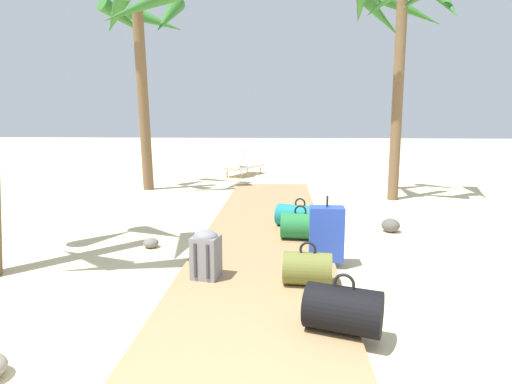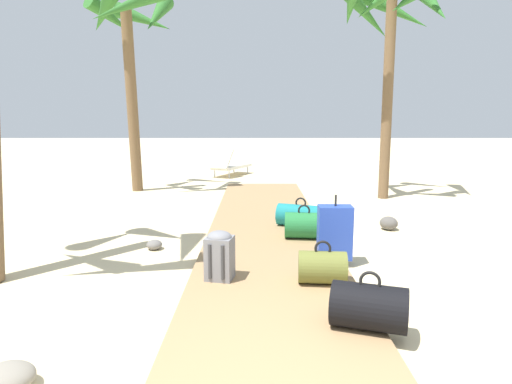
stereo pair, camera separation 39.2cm
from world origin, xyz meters
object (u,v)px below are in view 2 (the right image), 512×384
object	(u,v)px
palm_tree_far_left	(132,33)
suitcase_blue	(335,232)
backpack_grey	(220,254)
duffel_bag_black	(369,307)
duffel_bag_olive	(323,267)
lounge_chair	(229,165)
duffel_bag_teal	(301,215)
duffel_bag_green	(304,225)
palm_tree_far_right	(389,18)

from	to	relation	value
palm_tree_far_left	suitcase_blue	bearing A→B (deg)	-53.87
backpack_grey	palm_tree_far_left	bearing A→B (deg)	112.70
duffel_bag_black	suitcase_blue	bearing A→B (deg)	88.75
duffel_bag_olive	lounge_chair	size ratio (longest dim) A/B	0.30
duffel_bag_teal	duffel_bag_black	xyz separation A→B (m)	(0.20, -3.13, 0.01)
duffel_bag_olive	backpack_grey	bearing A→B (deg)	173.85
duffel_bag_green	lounge_chair	world-z (taller)	lounge_chair
backpack_grey	duffel_bag_olive	xyz separation A→B (m)	(1.01, -0.11, -0.10)
backpack_grey	lounge_chair	world-z (taller)	lounge_chair
duffel_bag_green	palm_tree_far_left	distance (m)	6.16
suitcase_blue	palm_tree_far_right	bearing A→B (deg)	67.81
duffel_bag_teal	duffel_bag_olive	size ratio (longest dim) A/B	1.55
backpack_grey	duffel_bag_olive	world-z (taller)	backpack_grey
suitcase_blue	duffel_bag_teal	bearing A→B (deg)	99.17
lounge_chair	suitcase_blue	bearing A→B (deg)	-77.53
duffel_bag_olive	duffel_bag_black	xyz separation A→B (m)	(0.22, -0.91, 0.01)
duffel_bag_olive	lounge_chair	world-z (taller)	lounge_chair
suitcase_blue	palm_tree_far_right	distance (m)	5.67
duffel_bag_olive	palm_tree_far_left	distance (m)	7.31
duffel_bag_green	suitcase_blue	bearing A→B (deg)	-72.76
backpack_grey	duffel_bag_olive	bearing A→B (deg)	-6.15
duffel_bag_teal	palm_tree_far_left	size ratio (longest dim) A/B	0.17
palm_tree_far_right	backpack_grey	bearing A→B (deg)	-121.41
duffel_bag_green	palm_tree_far_right	xyz separation A→B (m)	(2.01, 3.47, 3.39)
duffel_bag_green	palm_tree_far_right	distance (m)	5.25
duffel_bag_teal	palm_tree_far_right	distance (m)	4.85
duffel_bag_black	palm_tree_far_right	bearing A→B (deg)	73.28
duffel_bag_olive	palm_tree_far_right	world-z (taller)	palm_tree_far_right
palm_tree_far_left	duffel_bag_olive	bearing A→B (deg)	-59.50
duffel_bag_green	suitcase_blue	size ratio (longest dim) A/B	0.72
suitcase_blue	palm_tree_far_right	size ratio (longest dim) A/B	0.17
duffel_bag_green	duffel_bag_black	size ratio (longest dim) A/B	0.82
suitcase_blue	palm_tree_far_left	size ratio (longest dim) A/B	0.17
duffel_bag_green	palm_tree_far_right	world-z (taller)	palm_tree_far_right
palm_tree_far_left	lounge_chair	xyz separation A→B (m)	(1.90, 2.70, -3.13)
duffel_bag_black	palm_tree_far_left	bearing A→B (deg)	118.36
backpack_grey	duffel_bag_black	world-z (taller)	backpack_grey
duffel_bag_teal	duffel_bag_black	size ratio (longest dim) A/B	1.17
backpack_grey	palm_tree_far_left	xyz separation A→B (m)	(-2.32, 5.55, 3.12)
duffel_bag_green	duffel_bag_black	world-z (taller)	duffel_bag_black
duffel_bag_green	duffel_bag_olive	size ratio (longest dim) A/B	1.09
duffel_bag_black	duffel_bag_green	bearing A→B (deg)	95.10
duffel_bag_olive	palm_tree_far_left	bearing A→B (deg)	120.50
duffel_bag_green	suitcase_blue	xyz separation A→B (m)	(0.26, -0.83, 0.13)
suitcase_blue	palm_tree_far_left	world-z (taller)	palm_tree_far_left
backpack_grey	palm_tree_far_left	distance (m)	6.78
duffel_bag_green	duffel_bag_black	xyz separation A→B (m)	(0.22, -2.50, 0.00)
duffel_bag_black	palm_tree_far_left	distance (m)	8.13
backpack_grey	duffel_bag_green	bearing A→B (deg)	55.75
backpack_grey	palm_tree_far_right	size ratio (longest dim) A/B	0.11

